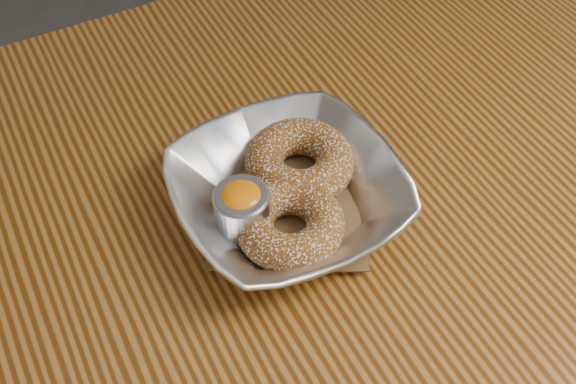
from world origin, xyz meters
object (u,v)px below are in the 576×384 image
table (264,297)px  ramekin (242,210)px  donut_front (290,224)px  serving_bowl (288,195)px  donut_back (299,162)px

table → ramekin: (-0.01, 0.01, 0.14)m
donut_front → ramekin: size_ratio=1.78×
donut_front → serving_bowl: bearing=64.8°
donut_back → ramekin: size_ratio=1.90×
donut_back → donut_front: size_ratio=1.06×
serving_bowl → ramekin: ramekin is taller
donut_back → ramekin: (-0.08, -0.03, 0.01)m
donut_back → serving_bowl: bearing=-133.7°
donut_back → ramekin: bearing=-156.4°
donut_front → ramekin: ramekin is taller
table → serving_bowl: bearing=26.6°
serving_bowl → ramekin: size_ratio=3.77×
serving_bowl → donut_back: bearing=46.3°
donut_back → ramekin: 0.08m
table → serving_bowl: size_ratio=5.72×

